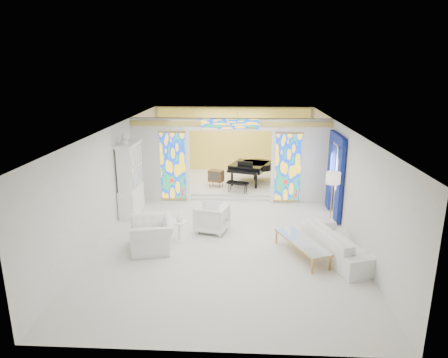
# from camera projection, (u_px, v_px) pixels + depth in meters

# --- Properties ---
(floor) EXTENTS (12.00, 12.00, 0.00)m
(floor) POSITION_uv_depth(u_px,v_px,m) (228.00, 221.00, 12.61)
(floor) COLOR silver
(floor) RESTS_ON ground
(ceiling) EXTENTS (7.00, 12.00, 0.02)m
(ceiling) POSITION_uv_depth(u_px,v_px,m) (228.00, 127.00, 11.79)
(ceiling) COLOR white
(ceiling) RESTS_ON wall_back
(wall_back) EXTENTS (7.00, 0.02, 3.00)m
(wall_back) POSITION_uv_depth(u_px,v_px,m) (233.00, 140.00, 17.96)
(wall_back) COLOR silver
(wall_back) RESTS_ON floor
(wall_front) EXTENTS (7.00, 0.02, 3.00)m
(wall_front) POSITION_uv_depth(u_px,v_px,m) (213.00, 274.00, 6.43)
(wall_front) COLOR silver
(wall_front) RESTS_ON floor
(wall_left) EXTENTS (0.02, 12.00, 3.00)m
(wall_left) POSITION_uv_depth(u_px,v_px,m) (115.00, 174.00, 12.37)
(wall_left) COLOR silver
(wall_left) RESTS_ON floor
(wall_right) EXTENTS (0.02, 12.00, 3.00)m
(wall_right) POSITION_uv_depth(u_px,v_px,m) (344.00, 177.00, 12.03)
(wall_right) COLOR silver
(wall_right) RESTS_ON floor
(partition_wall) EXTENTS (7.00, 0.22, 3.00)m
(partition_wall) POSITION_uv_depth(u_px,v_px,m) (230.00, 157.00, 14.07)
(partition_wall) COLOR silver
(partition_wall) RESTS_ON floor
(stained_glass_left) EXTENTS (0.90, 0.04, 2.40)m
(stained_glass_left) POSITION_uv_depth(u_px,v_px,m) (173.00, 166.00, 14.17)
(stained_glass_left) COLOR gold
(stained_glass_left) RESTS_ON partition_wall
(stained_glass_right) EXTENTS (0.90, 0.04, 2.40)m
(stained_glass_right) POSITION_uv_depth(u_px,v_px,m) (288.00, 168.00, 13.97)
(stained_glass_right) COLOR gold
(stained_glass_right) RESTS_ON partition_wall
(stained_glass_transom) EXTENTS (2.00, 0.04, 0.34)m
(stained_glass_transom) POSITION_uv_depth(u_px,v_px,m) (230.00, 124.00, 13.65)
(stained_glass_transom) COLOR gold
(stained_glass_transom) RESTS_ON partition_wall
(alcove_platform) EXTENTS (6.80, 3.80, 0.18)m
(alcove_platform) POSITION_uv_depth(u_px,v_px,m) (232.00, 182.00, 16.52)
(alcove_platform) COLOR silver
(alcove_platform) RESTS_ON floor
(gold_curtain_back) EXTENTS (6.70, 0.10, 2.90)m
(gold_curtain_back) POSITION_uv_depth(u_px,v_px,m) (233.00, 141.00, 17.85)
(gold_curtain_back) COLOR gold
(gold_curtain_back) RESTS_ON wall_back
(chandelier) EXTENTS (0.48, 0.48, 0.30)m
(chandelier) POSITION_uv_depth(u_px,v_px,m) (237.00, 123.00, 15.74)
(chandelier) COLOR #BC8742
(chandelier) RESTS_ON ceiling
(blue_drapes) EXTENTS (0.14, 1.85, 2.65)m
(blue_drapes) POSITION_uv_depth(u_px,v_px,m) (336.00, 169.00, 12.68)
(blue_drapes) COLOR navy
(blue_drapes) RESTS_ON wall_right
(china_cabinet) EXTENTS (0.56, 1.46, 2.72)m
(china_cabinet) POSITION_uv_depth(u_px,v_px,m) (130.00, 179.00, 13.02)
(china_cabinet) COLOR white
(china_cabinet) RESTS_ON floor
(armchair_left) EXTENTS (1.40, 1.51, 0.82)m
(armchair_left) POSITION_uv_depth(u_px,v_px,m) (152.00, 235.00, 10.60)
(armchair_left) COLOR white
(armchair_left) RESTS_ON floor
(armchair_right) EXTENTS (1.10, 1.09, 0.83)m
(armchair_right) POSITION_uv_depth(u_px,v_px,m) (212.00, 218.00, 11.77)
(armchair_right) COLOR white
(armchair_right) RESTS_ON floor
(sofa) EXTENTS (1.74, 2.73, 0.74)m
(sofa) POSITION_uv_depth(u_px,v_px,m) (339.00, 243.00, 10.18)
(sofa) COLOR white
(sofa) RESTS_ON floor
(side_table) EXTENTS (0.50, 0.50, 0.58)m
(side_table) POSITION_uv_depth(u_px,v_px,m) (179.00, 228.00, 11.11)
(side_table) COLOR white
(side_table) RESTS_ON floor
(vase) EXTENTS (0.18, 0.18, 0.18)m
(vase) POSITION_uv_depth(u_px,v_px,m) (179.00, 218.00, 11.03)
(vase) COLOR white
(vase) RESTS_ON side_table
(coffee_table) EXTENTS (1.31, 2.00, 0.43)m
(coffee_table) POSITION_uv_depth(u_px,v_px,m) (302.00, 242.00, 10.20)
(coffee_table) COLOR silver
(coffee_table) RESTS_ON floor
(floor_lamp) EXTENTS (0.51, 0.51, 1.72)m
(floor_lamp) POSITION_uv_depth(u_px,v_px,m) (333.00, 181.00, 11.77)
(floor_lamp) COLOR #BC8742
(floor_lamp) RESTS_ON floor
(grand_piano) EXTENTS (2.05, 2.59, 0.99)m
(grand_piano) POSITION_uv_depth(u_px,v_px,m) (252.00, 166.00, 15.99)
(grand_piano) COLOR black
(grand_piano) RESTS_ON alcove_platform
(tv_console) EXTENTS (0.65, 0.55, 0.64)m
(tv_console) POSITION_uv_depth(u_px,v_px,m) (216.00, 176.00, 15.59)
(tv_console) COLOR brown
(tv_console) RESTS_ON alcove_platform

